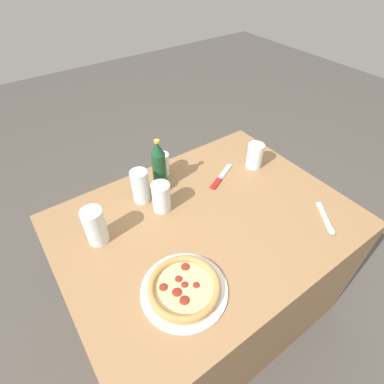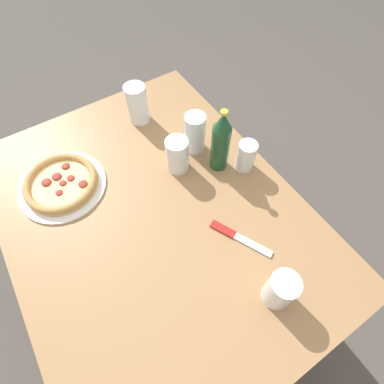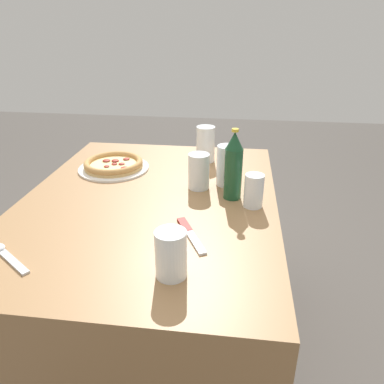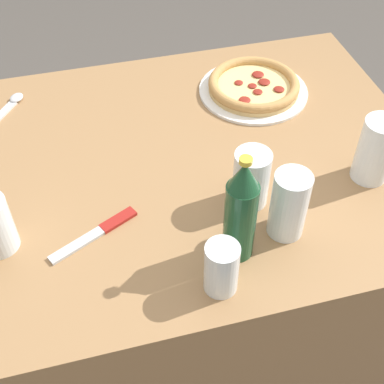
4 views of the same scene
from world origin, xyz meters
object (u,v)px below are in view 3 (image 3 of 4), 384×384
at_px(glass_red_wine, 227,167).
at_px(glass_cola, 206,146).
at_px(glass_mango_juice, 171,256).
at_px(spoon, 5,254).
at_px(beer_bottle, 233,166).
at_px(knife, 190,233).
at_px(pizza_salami, 114,165).
at_px(glass_water, 199,173).
at_px(glass_lemonade, 254,192).

height_order(glass_red_wine, glass_cola, glass_cola).
distance_m(glass_mango_juice, spoon, 0.46).
bearing_deg(glass_cola, glass_red_wine, 22.78).
bearing_deg(beer_bottle, knife, -23.48).
xyz_separation_m(pizza_salami, beer_bottle, (0.21, 0.50, 0.10)).
height_order(glass_mango_juice, knife, glass_mango_juice).
relative_size(pizza_salami, glass_water, 2.22).
distance_m(glass_red_wine, knife, 0.39).
bearing_deg(glass_lemonade, knife, -42.01).
bearing_deg(glass_water, glass_lemonade, 57.74).
xyz_separation_m(glass_mango_juice, beer_bottle, (-0.46, 0.13, 0.06)).
height_order(pizza_salami, knife, pizza_salami).
height_order(glass_red_wine, spoon, glass_red_wine).
distance_m(glass_water, beer_bottle, 0.15).
height_order(glass_mango_juice, beer_bottle, beer_bottle).
bearing_deg(beer_bottle, pizza_salami, -112.68).
bearing_deg(glass_lemonade, glass_water, -122.26).
distance_m(pizza_salami, glass_lemonade, 0.63).
height_order(glass_cola, spoon, glass_cola).
xyz_separation_m(glass_lemonade, beer_bottle, (-0.06, -0.07, 0.07)).
distance_m(pizza_salami, beer_bottle, 0.55).
bearing_deg(glass_mango_juice, glass_water, 179.04).
relative_size(pizza_salami, knife, 1.51).
distance_m(glass_red_wine, glass_lemonade, 0.20).
bearing_deg(beer_bottle, glass_water, -118.43).
bearing_deg(pizza_salami, glass_water, 69.38).
bearing_deg(glass_cola, glass_lemonade, 26.00).
bearing_deg(spoon, glass_mango_juice, 87.00).
height_order(glass_red_wine, glass_water, glass_red_wine).
xyz_separation_m(pizza_salami, glass_mango_juice, (0.67, 0.36, 0.04)).
distance_m(glass_lemonade, knife, 0.28).
bearing_deg(glass_water, beer_bottle, 61.57).
bearing_deg(spoon, pizza_salami, 171.88).
xyz_separation_m(pizza_salami, glass_cola, (-0.15, 0.37, 0.05)).
bearing_deg(glass_mango_juice, glass_lemonade, 152.74).
height_order(glass_lemonade, knife, glass_lemonade).
xyz_separation_m(pizza_salami, glass_red_wine, (0.10, 0.47, 0.05)).
bearing_deg(glass_red_wine, glass_cola, -157.22).
relative_size(glass_cola, knife, 0.80).
height_order(glass_water, beer_bottle, beer_bottle).
xyz_separation_m(pizza_salami, knife, (0.47, 0.38, -0.02)).
distance_m(glass_cola, glass_water, 0.29).
bearing_deg(glass_red_wine, pizza_salami, -101.61).
bearing_deg(glass_red_wine, glass_mango_juice, -10.75).
relative_size(pizza_salami, glass_mango_juice, 2.34).
relative_size(glass_water, knife, 0.68).
bearing_deg(spoon, glass_water, 137.17).
relative_size(glass_lemonade, beer_bottle, 0.46).
distance_m(beer_bottle, spoon, 0.74).
xyz_separation_m(beer_bottle, spoon, (0.43, -0.59, -0.11)).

